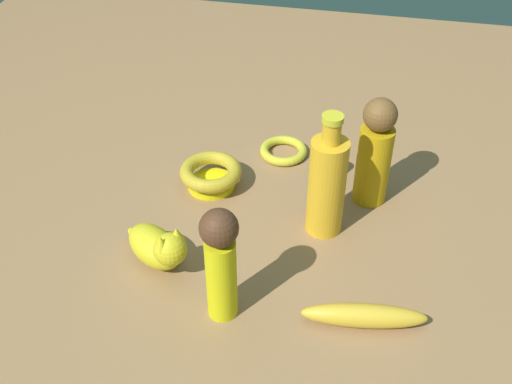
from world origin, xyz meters
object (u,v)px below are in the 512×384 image
(banana, at_px, (364,316))
(bangle, at_px, (283,151))
(bowl, at_px, (211,174))
(person_figure_adult, at_px, (375,152))
(bottle_tall, at_px, (327,184))
(nail_polish_jar, at_px, (337,166))
(cat_figurine, at_px, (158,246))
(person_figure_child, at_px, (221,261))

(banana, bearing_deg, bangle, 106.99)
(bowl, bearing_deg, person_figure_adult, 94.97)
(bowl, height_order, bottle_tall, bottle_tall)
(bowl, distance_m, nail_polish_jar, 0.25)
(nail_polish_jar, relative_size, person_figure_adult, 0.17)
(bowl, relative_size, bangle, 1.21)
(cat_figurine, bearing_deg, bowl, 172.70)
(person_figure_adult, bearing_deg, bangle, -120.48)
(cat_figurine, height_order, banana, cat_figurine)
(person_figure_child, height_order, banana, person_figure_child)
(bowl, distance_m, cat_figurine, 0.23)
(person_figure_child, bearing_deg, banana, 95.41)
(bottle_tall, xyz_separation_m, person_figure_adult, (-0.10, 0.07, 0.01))
(bowl, xyz_separation_m, person_figure_child, (0.30, 0.10, 0.08))
(bangle, bearing_deg, cat_figurine, -22.41)
(banana, xyz_separation_m, bangle, (-0.42, -0.20, -0.01))
(bangle, bearing_deg, person_figure_child, -2.37)
(person_figure_child, height_order, person_figure_adult, person_figure_adult)
(nail_polish_jar, distance_m, bangle, 0.12)
(person_figure_adult, bearing_deg, person_figure_child, -31.66)
(bottle_tall, distance_m, banana, 0.24)
(nail_polish_jar, distance_m, banana, 0.38)
(person_figure_child, distance_m, nail_polish_jar, 0.43)
(person_figure_child, distance_m, banana, 0.24)
(cat_figurine, xyz_separation_m, bangle, (-0.36, 0.15, -0.03))
(bottle_tall, bearing_deg, person_figure_child, -29.46)
(bowl, relative_size, banana, 0.63)
(bowl, height_order, person_figure_child, person_figure_child)
(bowl, bearing_deg, bangle, 138.54)
(cat_figurine, relative_size, person_figure_adult, 0.63)
(person_figure_child, height_order, cat_figurine, person_figure_child)
(nail_polish_jar, xyz_separation_m, person_figure_adult, (0.07, 0.07, 0.09))
(bottle_tall, relative_size, nail_polish_jar, 6.53)
(banana, relative_size, bangle, 1.93)
(bowl, distance_m, banana, 0.42)
(cat_figurine, distance_m, nail_polish_jar, 0.41)
(bangle, bearing_deg, banana, 25.41)
(nail_polish_jar, bearing_deg, person_figure_adult, 45.88)
(person_figure_adult, bearing_deg, banana, 2.50)
(bottle_tall, bearing_deg, banana, 22.99)
(bottle_tall, relative_size, person_figure_adult, 1.09)
(nail_polish_jar, height_order, person_figure_adult, person_figure_adult)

